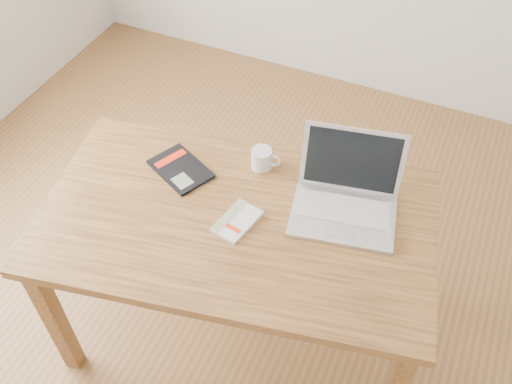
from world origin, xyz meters
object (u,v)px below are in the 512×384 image
at_px(desk, 237,233).
at_px(white_guidebook, 237,221).
at_px(coffee_mug, 262,159).
at_px(laptop, 346,196).
at_px(black_guidebook, 180,169).

distance_m(desk, white_guidebook, 0.10).
bearing_deg(coffee_mug, desk, -97.12).
distance_m(white_guidebook, coffee_mug, 0.30).
distance_m(desk, coffee_mug, 0.31).
xyz_separation_m(desk, laptop, (0.34, 0.21, 0.14)).
relative_size(white_guidebook, black_guidebook, 0.69).
bearing_deg(white_guidebook, desk, 130.30).
bearing_deg(desk, laptop, 21.10).
xyz_separation_m(black_guidebook, laptop, (0.65, 0.08, 0.05)).
bearing_deg(white_guidebook, coffee_mug, 107.38).
relative_size(white_guidebook, laptop, 0.46).
height_order(black_guidebook, laptop, laptop).
bearing_deg(coffee_mug, laptop, -21.42).
height_order(desk, coffee_mug, coffee_mug).
xyz_separation_m(white_guidebook, laptop, (0.33, 0.23, 0.05)).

